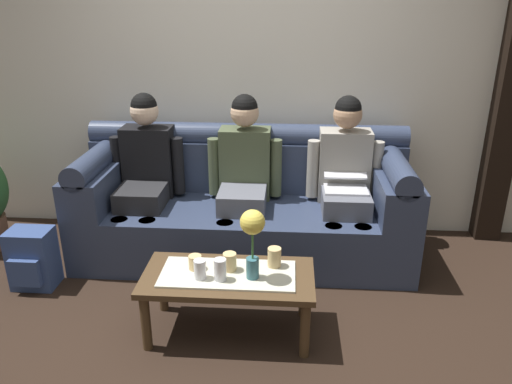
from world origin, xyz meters
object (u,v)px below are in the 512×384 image
coffee_table (228,282)px  cup_far_center (220,270)px  flower_vase (253,232)px  cup_far_right (195,262)px  person_left (145,170)px  person_right (345,174)px  person_middle (244,172)px  cup_near_right (274,257)px  cup_near_left (200,269)px  couch (244,208)px  backpack_left (33,259)px  cup_far_left (230,262)px

coffee_table → cup_far_center: (-0.03, -0.07, 0.13)m
flower_vase → cup_far_right: (-0.34, 0.07, -0.25)m
person_left → person_right: bearing=-0.0°
person_middle → cup_near_right: person_middle is taller
cup_far_center → cup_far_right: bearing=146.5°
cup_near_left → person_left: bearing=119.0°
couch → cup_near_right: 0.96m
backpack_left → cup_far_right: bearing=-17.1°
cup_near_left → backpack_left: bearing=159.4°
person_right → cup_far_center: 1.36m
couch → person_right: person_right is taller
cup_far_left → backpack_left: bearing=165.4°
coffee_table → cup_near_right: bearing=20.9°
cup_far_center → backpack_left: cup_far_center is taller
coffee_table → cup_far_center: 0.15m
cup_near_left → couch: bearing=82.3°
cup_near_left → cup_near_right: bearing=22.2°
cup_near_left → cup_far_left: bearing=33.7°
flower_vase → cup_near_right: size_ratio=3.58×
cup_far_right → person_left: bearing=119.4°
cup_far_right → coffee_table: bearing=-10.0°
flower_vase → cup_far_left: flower_vase is taller
person_right → flower_vase: bearing=-119.7°
cup_near_left → flower_vase: bearing=5.7°
flower_vase → cup_near_right: bearing=49.7°
person_right → coffee_table: person_right is taller
person_middle → cup_far_right: size_ratio=14.30×
cup_far_center → backpack_left: (-1.36, 0.48, -0.26)m
coffee_table → cup_near_left: bearing=-155.6°
couch → flower_vase: couch is taller
person_right → cup_far_center: person_right is taller
flower_vase → coffee_table: bearing=165.4°
cup_far_left → flower_vase: bearing=-28.2°
flower_vase → cup_far_center: 0.29m
coffee_table → flower_vase: flower_vase is taller
person_middle → coffee_table: size_ratio=1.23×
flower_vase → person_left: bearing=130.2°
couch → backpack_left: couch is taller
couch → person_right: 0.80m
cup_far_left → person_left: bearing=127.6°
backpack_left → cup_near_right: bearing=-10.3°
person_left → coffee_table: bearing=-53.7°
cup_near_right → cup_far_center: size_ratio=0.90×
coffee_table → backpack_left: bearing=163.9°
person_left → cup_far_right: (0.55, -0.98, -0.22)m
flower_vase → person_right: bearing=60.3°
backpack_left → cup_near_left: bearing=-20.6°
person_middle → person_left: bearing=180.0°
person_middle → person_right: 0.75m
flower_vase → cup_far_right: flower_vase is taller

